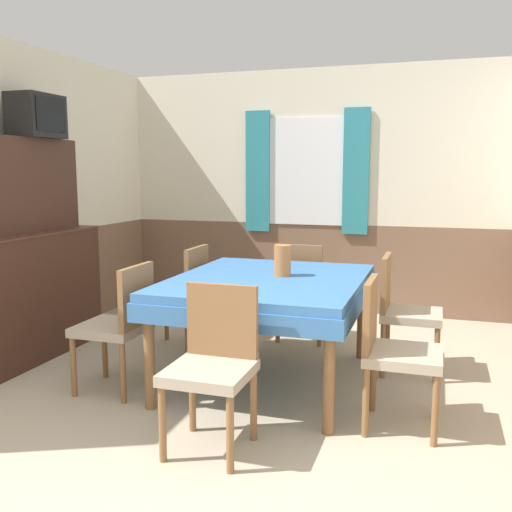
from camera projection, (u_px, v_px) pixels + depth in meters
The scene contains 12 objects.
wall_back at pixel (312, 191), 6.19m from camera, with size 4.56×0.10×2.60m.
wall_left at pixel (19, 197), 4.87m from camera, with size 0.05×4.50×2.60m.
dining_table at pixel (268, 291), 4.08m from camera, with size 1.35×1.62×0.77m.
chair_right_far at pixel (403, 308), 4.30m from camera, with size 0.44×0.44×0.89m.
chair_left_far at pixel (183, 293), 4.86m from camera, with size 0.44×0.44×0.89m.
chair_left_near at pixel (120, 322), 3.91m from camera, with size 0.44×0.44×0.89m.
chair_head_near at pixel (214, 360), 3.12m from camera, with size 0.44×0.44×0.89m.
chair_right_near at pixel (392, 347), 3.36m from camera, with size 0.44×0.44×0.89m.
chair_head_window at pixel (302, 287), 5.10m from camera, with size 0.44×0.44×0.89m.
sideboard at pixel (27, 265), 4.65m from camera, with size 0.46×1.37×1.79m.
tv at pixel (37, 116), 4.64m from camera, with size 0.29×0.44×0.35m.
vase at pixel (282, 261), 4.11m from camera, with size 0.12×0.12×0.22m.
Camera 1 is at (1.33, -1.98, 1.51)m, focal length 40.00 mm.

